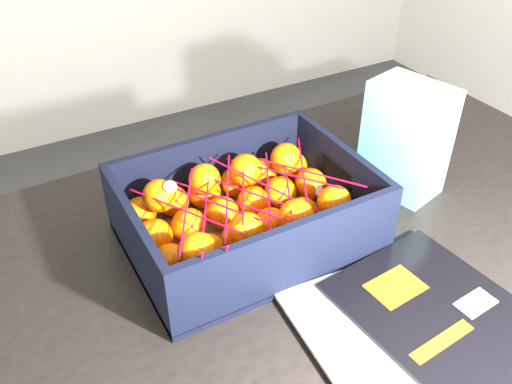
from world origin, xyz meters
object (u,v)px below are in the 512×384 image
magazine_stack (419,332)px  retail_carton (406,139)px  produce_crate (247,219)px  table (325,291)px

magazine_stack → retail_carton: bearing=53.5°
magazine_stack → retail_carton: size_ratio=1.61×
magazine_stack → retail_carton: (0.20, 0.28, 0.09)m
produce_crate → retail_carton: (0.31, -0.00, 0.06)m
retail_carton → table: bearing=-173.9°
table → retail_carton: 0.29m
table → retail_carton: retail_carton is taller
magazine_stack → retail_carton: retail_carton is taller
produce_crate → retail_carton: retail_carton is taller
table → produce_crate: 0.19m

